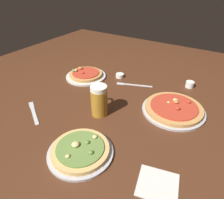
# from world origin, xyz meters

# --- Properties ---
(ground_plane) EXTENTS (2.40, 2.40, 0.03)m
(ground_plane) POSITION_xyz_m (0.00, 0.00, -0.01)
(ground_plane) COLOR #4C2816
(pizza_plate_near) EXTENTS (0.27, 0.27, 0.05)m
(pizza_plate_near) POSITION_xyz_m (0.09, -0.38, 0.02)
(pizza_plate_near) COLOR #B2B2B7
(pizza_plate_near) RESTS_ON ground_plane
(pizza_plate_far) EXTENTS (0.27, 0.27, 0.05)m
(pizza_plate_far) POSITION_xyz_m (-0.32, 0.17, 0.02)
(pizza_plate_far) COLOR silver
(pizza_plate_far) RESTS_ON ground_plane
(pizza_plate_side) EXTENTS (0.33, 0.33, 0.05)m
(pizza_plate_side) POSITION_xyz_m (0.32, 0.10, 0.02)
(pizza_plate_side) COLOR #B2B2B7
(pizza_plate_side) RESTS_ON ground_plane
(beer_mug_dark) EXTENTS (0.11, 0.12, 0.16)m
(beer_mug_dark) POSITION_xyz_m (-0.01, -0.12, 0.08)
(beer_mug_dark) COLOR #B27A23
(beer_mug_dark) RESTS_ON ground_plane
(ramekin_sauce) EXTENTS (0.05, 0.05, 0.04)m
(ramekin_sauce) POSITION_xyz_m (0.33, 0.41, 0.02)
(ramekin_sauce) COLOR white
(ramekin_sauce) RESTS_ON ground_plane
(ramekin_butter) EXTENTS (0.05, 0.05, 0.03)m
(ramekin_butter) POSITION_xyz_m (-0.12, 0.30, 0.01)
(ramekin_butter) COLOR white
(ramekin_butter) RESTS_ON ground_plane
(napkin_folded) EXTENTS (0.17, 0.16, 0.01)m
(napkin_folded) POSITION_xyz_m (0.41, -0.35, 0.00)
(napkin_folded) COLOR silver
(napkin_folded) RESTS_ON ground_plane
(fork_left) EXTENTS (0.22, 0.10, 0.01)m
(fork_left) POSITION_xyz_m (0.01, 0.24, 0.00)
(fork_left) COLOR silver
(fork_left) RESTS_ON ground_plane
(knife_right) EXTENTS (0.20, 0.13, 0.01)m
(knife_right) POSITION_xyz_m (-0.30, -0.30, 0.00)
(knife_right) COLOR silver
(knife_right) RESTS_ON ground_plane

